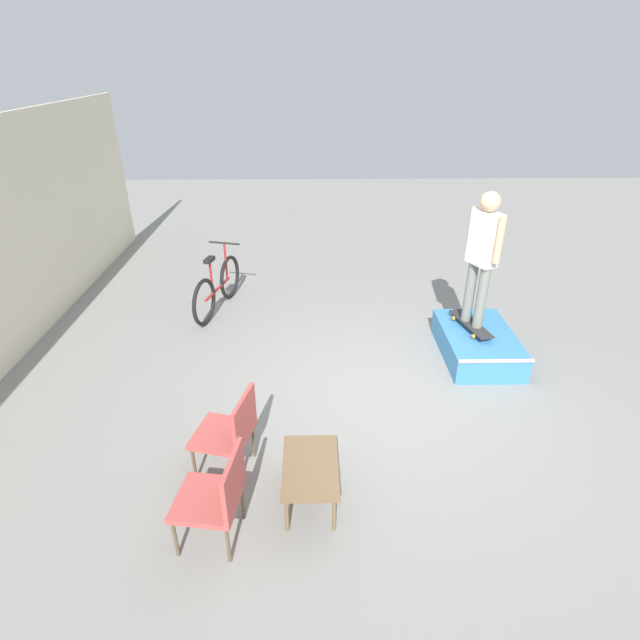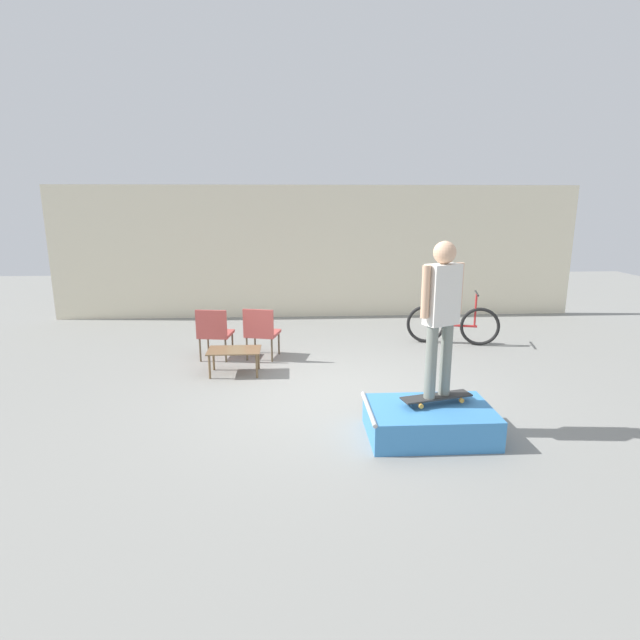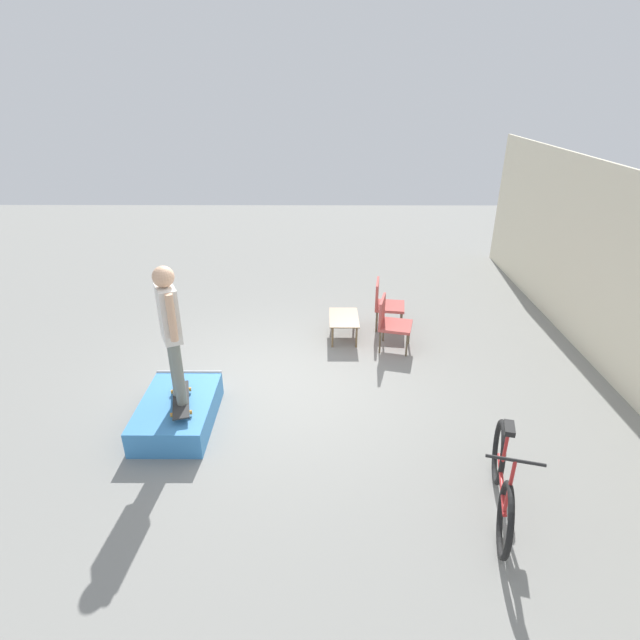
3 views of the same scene
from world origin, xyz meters
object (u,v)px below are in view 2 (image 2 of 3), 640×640
person_skater (442,307)px  skateboard_on_ramp (436,397)px  patio_chair_right (261,330)px  coffee_table (234,353)px  bicycle (453,324)px  patio_chair_left (214,331)px  skate_ramp_box (429,421)px

person_skater → skateboard_on_ramp: bearing=0.0°
person_skater → patio_chair_right: (-2.19, 2.93, -1.00)m
coffee_table → bicycle: 4.20m
bicycle → person_skater: bearing=-96.0°
person_skater → patio_chair_left: bearing=110.0°
skateboard_on_ramp → person_skater: (0.00, 0.00, 1.06)m
patio_chair_left → bicycle: bicycle is taller
patio_chair_right → person_skater: bearing=140.7°
coffee_table → person_skater: bearing=-40.3°
skate_ramp_box → patio_chair_right: (-2.09, 3.03, 0.33)m
patio_chair_left → patio_chair_right: bearing=-171.7°
skate_ramp_box → person_skater: 1.33m
patio_chair_left → patio_chair_right: 0.79m
skateboard_on_ramp → patio_chair_left: size_ratio=0.97×
person_skater → patio_chair_left: 4.29m
person_skater → skate_ramp_box: bearing=-161.6°
skate_ramp_box → skateboard_on_ramp: skateboard_on_ramp is taller
skate_ramp_box → skateboard_on_ramp: 0.29m
patio_chair_right → skateboard_on_ramp: bearing=140.7°
coffee_table → patio_chair_right: (0.38, 0.76, 0.16)m
person_skater → patio_chair_right: person_skater is taller
person_skater → patio_chair_right: bearing=101.3°
coffee_table → bicycle: bearing=20.6°
skateboard_on_ramp → coffee_table: 3.36m
skate_ramp_box → person_skater: person_skater is taller
coffee_table → skate_ramp_box: bearing=-42.6°
skateboard_on_ramp → bicycle: bicycle is taller
skate_ramp_box → bicycle: 4.03m
person_skater → bicycle: (1.37, 3.65, -1.12)m
bicycle → patio_chair_left: bearing=-156.0°
skateboard_on_ramp → bicycle: size_ratio=0.52×
skateboard_on_ramp → skate_ramp_box: bearing=-150.7°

